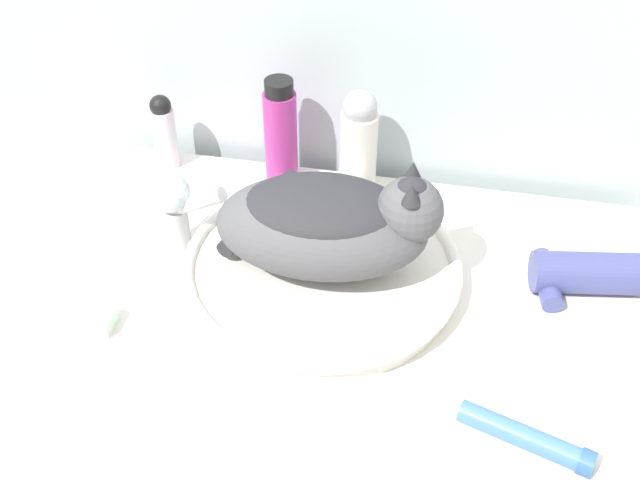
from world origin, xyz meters
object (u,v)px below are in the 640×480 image
at_px(shampoo_bottle_tall, 281,133).
at_px(soap_bar, 88,319).
at_px(lotion_bottle_white, 359,142).
at_px(deodorant_stick, 164,131).
at_px(cream_tube, 527,438).
at_px(faucet, 176,206).
at_px(hair_dryer, 583,274).
at_px(cat, 329,221).

distance_m(shampoo_bottle_tall, soap_bar, 0.45).
bearing_deg(soap_bar, lotion_bottle_white, 51.07).
bearing_deg(lotion_bottle_white, deodorant_stick, 180.00).
bearing_deg(cream_tube, faucet, 153.39).
bearing_deg(soap_bar, hair_dryer, 17.45).
bearing_deg(cream_tube, shampoo_bottle_tall, 131.54).
height_order(cat, deodorant_stick, cat).
distance_m(deodorant_stick, hair_dryer, 0.74).
xyz_separation_m(faucet, cream_tube, (0.54, -0.27, -0.07)).
relative_size(cream_tube, soap_bar, 2.26).
height_order(cat, cream_tube, cat).
bearing_deg(shampoo_bottle_tall, cream_tube, -48.46).
height_order(shampoo_bottle_tall, cream_tube, shampoo_bottle_tall).
xyz_separation_m(cat, soap_bar, (-0.32, -0.16, -0.11)).
xyz_separation_m(lotion_bottle_white, soap_bar, (-0.32, -0.40, -0.08)).
distance_m(cat, deodorant_stick, 0.42).
height_order(lotion_bottle_white, soap_bar, lotion_bottle_white).
xyz_separation_m(faucet, soap_bar, (-0.07, -0.19, -0.07)).
bearing_deg(faucet, soap_bar, -103.94).
height_order(deodorant_stick, soap_bar, deodorant_stick).
bearing_deg(cream_tube, lotion_bottle_white, 121.29).
relative_size(faucet, deodorant_stick, 0.97).
xyz_separation_m(deodorant_stick, hair_dryer, (0.71, -0.18, -0.04)).
xyz_separation_m(lotion_bottle_white, hair_dryer, (0.37, -0.18, -0.07)).
relative_size(faucet, cream_tube, 0.80).
bearing_deg(shampoo_bottle_tall, soap_bar, -115.26).
bearing_deg(hair_dryer, shampoo_bottle_tall, 150.88).
bearing_deg(hair_dryer, faucet, 173.40).
distance_m(lotion_bottle_white, soap_bar, 0.52).
relative_size(lotion_bottle_white, shampoo_bottle_tall, 0.97).
xyz_separation_m(faucet, deodorant_stick, (-0.10, 0.21, -0.01)).
distance_m(cat, lotion_bottle_white, 0.24).
bearing_deg(shampoo_bottle_tall, lotion_bottle_white, -0.00).
bearing_deg(lotion_bottle_white, shampoo_bottle_tall, 180.00).
bearing_deg(shampoo_bottle_tall, faucet, -118.52).
height_order(deodorant_stick, shampoo_bottle_tall, shampoo_bottle_tall).
xyz_separation_m(hair_dryer, soap_bar, (-0.69, -0.22, -0.02)).
distance_m(deodorant_stick, soap_bar, 0.40).
distance_m(hair_dryer, soap_bar, 0.72).
xyz_separation_m(cat, shampoo_bottle_tall, (-0.13, 0.24, -0.02)).
distance_m(shampoo_bottle_tall, hair_dryer, 0.54).
bearing_deg(faucet, lotion_bottle_white, 47.76).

